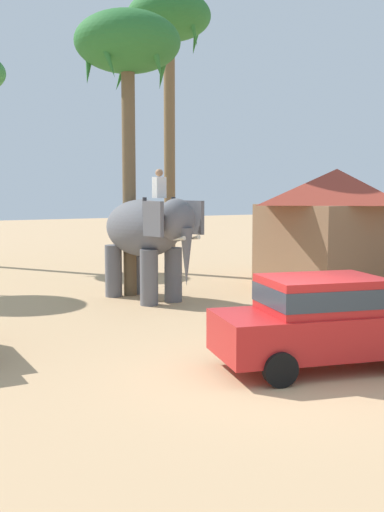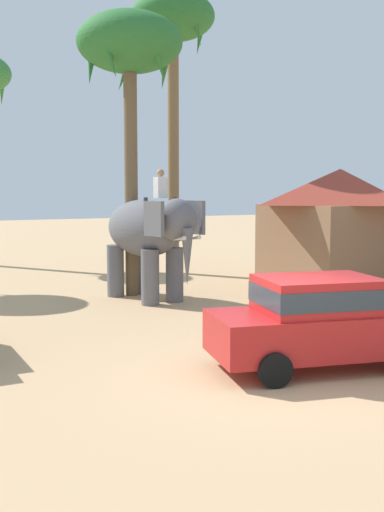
{
  "view_description": "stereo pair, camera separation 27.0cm",
  "coord_description": "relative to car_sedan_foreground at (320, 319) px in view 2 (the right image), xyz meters",
  "views": [
    {
      "loc": [
        -6.59,
        -8.27,
        3.27
      ],
      "look_at": [
        1.06,
        5.24,
        1.6
      ],
      "focal_mm": 42.9,
      "sensor_mm": 36.0,
      "label": 1
    },
    {
      "loc": [
        -6.36,
        -8.4,
        3.27
      ],
      "look_at": [
        1.06,
        5.24,
        1.6
      ],
      "focal_mm": 42.9,
      "sensor_mm": 36.0,
      "label": 2
    }
  ],
  "objects": [
    {
      "name": "ground_plane",
      "position": [
        -0.98,
        -0.15,
        -0.93
      ],
      "size": [
        120.0,
        120.0,
        0.0
      ],
      "primitive_type": "plane",
      "color": "tan"
    },
    {
      "name": "car_sedan_foreground",
      "position": [
        0.0,
        0.0,
        0.0
      ],
      "size": [
        4.39,
        2.65,
        1.7
      ],
      "color": "red",
      "rests_on": "ground"
    },
    {
      "name": "elephant_with_mahout",
      "position": [
        0.18,
        7.96,
        1.06
      ],
      "size": [
        2.19,
        4.0,
        3.88
      ],
      "color": "slate",
      "rests_on": "ground"
    },
    {
      "name": "motorcycle_end_of_row",
      "position": [
        4.28,
        3.31,
        -0.46
      ],
      "size": [
        1.79,
        0.55,
        0.94
      ],
      "color": "black",
      "rests_on": "ground"
    },
    {
      "name": "palm_tree_near_hut",
      "position": [
        3.53,
        12.97,
        8.48
      ],
      "size": [
        3.2,
        3.2,
        10.77
      ],
      "color": "brown",
      "rests_on": "ground"
    },
    {
      "name": "palm_tree_left_of_road",
      "position": [
        0.07,
        9.01,
        6.51
      ],
      "size": [
        3.2,
        3.2,
        8.61
      ],
      "color": "brown",
      "rests_on": "ground"
    },
    {
      "name": "roadside_hut",
      "position": [
        7.03,
        7.36,
        1.2
      ],
      "size": [
        5.26,
        4.51,
        4.0
      ],
      "color": "#8C6647",
      "rests_on": "ground"
    }
  ]
}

